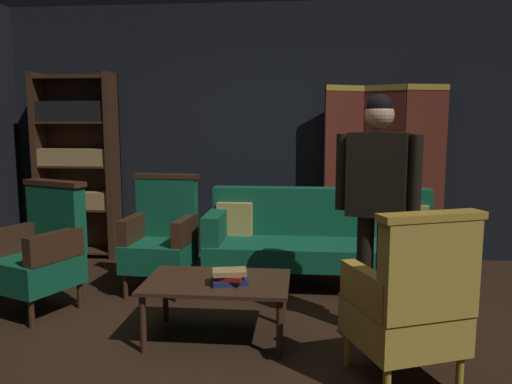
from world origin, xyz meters
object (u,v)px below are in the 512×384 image
Objects in this scene: velvet_couch at (321,236)px; book_navy_cloth at (229,282)px; armchair_wing_left at (41,251)px; folding_screen at (383,172)px; bookshelf at (77,161)px; armchair_gilt_accent at (410,303)px; book_red_leather at (229,277)px; book_tan_leather at (229,272)px; coffee_table at (217,287)px; armchair_wing_right at (162,236)px; standing_figure at (377,192)px.

velvet_couch is 8.94× the size of book_navy_cloth.
folding_screen is at bearing 30.11° from armchair_wing_left.
armchair_gilt_accent is (3.15, -2.59, -0.59)m from bookshelf.
armchair_wing_left is at bearing 163.40° from book_red_leather.
book_tan_leather is (0.00, 0.00, 0.07)m from book_navy_cloth.
coffee_table is 0.96× the size of armchair_gilt_accent.
coffee_table is (-0.76, -1.33, -0.08)m from velvet_couch.
bookshelf is 3.03m from book_red_leather.
velvet_couch is 2.04× the size of armchair_wing_right.
folding_screen is at bearing 48.70° from velvet_couch.
armchair_wing_right is at bearing 155.71° from standing_figure.
armchair_wing_left is at bearing 163.40° from book_tan_leather.
book_tan_leather is (-1.33, -2.17, -0.48)m from folding_screen.
armchair_wing_left is 5.32× the size of book_red_leather.
armchair_gilt_accent is at bearing -38.78° from armchair_wing_right.
armchair_wing_right is (-1.88, 1.51, 0.00)m from armchair_gilt_accent.
armchair_wing_right is at bearing 125.98° from book_tan_leather.
armchair_wing_left is 1.00× the size of armchair_wing_right.
book_navy_cloth is 1.21× the size of book_red_leather.
bookshelf is 3.03m from book_navy_cloth.
folding_screen is 2.60m from book_red_leather.
book_tan_leather is at bearing 90.00° from book_navy_cloth.
book_red_leather is (2.04, -2.15, -0.61)m from bookshelf.
coffee_table is at bearing 141.66° from book_tan_leather.
book_navy_cloth is (-1.33, -2.17, -0.55)m from folding_screen.
book_navy_cloth is at bearing -121.49° from folding_screen.
standing_figure is (2.60, -0.21, 0.54)m from armchair_wing_left.
standing_figure is 8.71× the size of book_red_leather.
armchair_wing_right is at bearing -166.89° from velvet_couch.
book_tan_leather is at bearing -38.34° from coffee_table.
velvet_couch is at bearing 106.79° from standing_figure.
book_red_leather is at bearing 0.00° from book_navy_cloth.
folding_screen is 1.83× the size of armchair_gilt_accent.
folding_screen is at bearing 58.51° from book_red_leather.
folding_screen reaches higher than coffee_table.
velvet_couch is 1.55m from book_tan_leather.
coffee_table is at bearing -14.88° from armchair_wing_left.
standing_figure is at bearing -24.29° from armchair_wing_right.
folding_screen is 8.35× the size of book_tan_leather.
folding_screen is at bearing 85.09° from armchair_gilt_accent.
velvet_couch reaches higher than book_red_leather.
coffee_table is 1.55m from armchair_wing_left.
armchair_gilt_accent is at bearing -18.75° from armchair_wing_left.
standing_figure is (1.10, 0.19, 0.65)m from coffee_table.
standing_figure is at bearing -99.78° from folding_screen.
coffee_table is at bearing -124.30° from folding_screen.
book_navy_cloth reaches higher than coffee_table.
book_red_leather reaches higher than book_navy_cloth.
velvet_couch reaches higher than book_navy_cloth.
velvet_couch is at bearing -15.37° from bookshelf.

